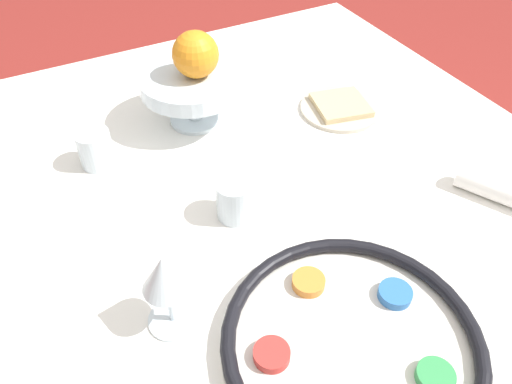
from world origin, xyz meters
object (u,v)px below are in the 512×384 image
cup_far (95,149)px  fruit_stand (192,85)px  wine_glass (165,278)px  orange_fruit (196,54)px  bread_plate (340,107)px  seder_plate (352,342)px  cup_mid (235,199)px

cup_far → fruit_stand: bearing=-78.7°
wine_glass → cup_far: size_ratio=1.90×
orange_fruit → bread_plate: orange_fruit is taller
seder_plate → wine_glass: wine_glass is taller
fruit_stand → bread_plate: size_ratio=1.21×
orange_fruit → bread_plate: size_ratio=0.52×
orange_fruit → cup_far: size_ratio=1.25×
cup_mid → cup_far: same height
wine_glass → cup_mid: (0.14, -0.16, -0.06)m
seder_plate → fruit_stand: fruit_stand is taller
cup_mid → wine_glass: bearing=130.8°
bread_plate → fruit_stand: bearing=69.5°
seder_plate → bread_plate: 0.55m
cup_far → seder_plate: bearing=-159.9°
bread_plate → cup_mid: bearing=117.7°
fruit_stand → cup_mid: (-0.28, 0.04, -0.05)m
seder_plate → cup_far: 0.56m
cup_mid → seder_plate: bearing=-174.8°
seder_plate → orange_fruit: size_ratio=3.89×
bread_plate → cup_mid: (-0.17, 0.33, 0.03)m
wine_glass → cup_far: wine_glass is taller
orange_fruit → cup_far: 0.25m
cup_mid → cup_far: bearing=35.1°
seder_plate → cup_mid: (0.29, 0.03, 0.02)m
orange_fruit → cup_mid: (-0.27, 0.05, -0.11)m
fruit_stand → bread_plate: fruit_stand is taller
seder_plate → cup_mid: size_ratio=4.88×
wine_glass → cup_far: bearing=0.4°
orange_fruit → cup_mid: orange_fruit is taller
wine_glass → fruit_stand: bearing=-26.4°
orange_fruit → seder_plate: bearing=177.1°
seder_plate → cup_far: (0.52, 0.19, 0.02)m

